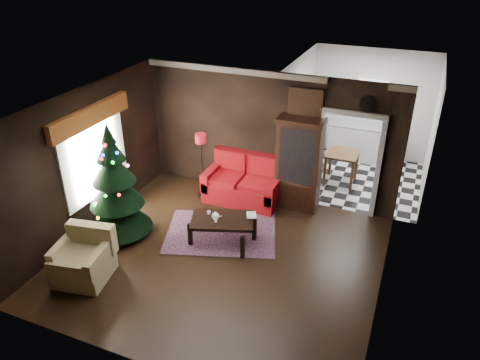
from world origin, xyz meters
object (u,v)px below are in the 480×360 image
at_px(floor_lamp, 202,166).
at_px(christmas_tree, 115,186).
at_px(wall_clock, 369,104).
at_px(teapot, 215,216).
at_px(armchair, 82,256).
at_px(loveseat, 243,180).
at_px(coffee_table, 223,230).
at_px(curio_cabinet, 299,166).
at_px(kitchen_table, 341,168).

bearing_deg(floor_lamp, christmas_tree, -117.46).
bearing_deg(wall_clock, teapot, -137.08).
height_order(floor_lamp, wall_clock, wall_clock).
distance_m(armchair, teapot, 2.39).
relative_size(loveseat, wall_clock, 5.31).
relative_size(loveseat, armchair, 1.92).
bearing_deg(christmas_tree, loveseat, 50.09).
height_order(loveseat, christmas_tree, christmas_tree).
xyz_separation_m(floor_lamp, teapot, (0.94, -1.35, -0.23)).
relative_size(loveseat, coffee_table, 1.48).
bearing_deg(coffee_table, wall_clock, 43.49).
relative_size(curio_cabinet, coffee_table, 1.66).
bearing_deg(floor_lamp, curio_cabinet, 15.31).
distance_m(armchair, coffee_table, 2.52).
distance_m(curio_cabinet, floor_lamp, 2.05).
height_order(christmas_tree, wall_clock, wall_clock).
bearing_deg(christmas_tree, coffee_table, 13.16).
height_order(floor_lamp, kitchen_table, floor_lamp).
bearing_deg(floor_lamp, armchair, -102.28).
xyz_separation_m(curio_cabinet, kitchen_table, (0.65, 1.43, -0.57)).
xyz_separation_m(armchair, coffee_table, (1.73, 1.82, -0.19)).
bearing_deg(curio_cabinet, teapot, -118.49).
bearing_deg(loveseat, wall_clock, 9.66).
bearing_deg(floor_lamp, coffee_table, -50.70).
height_order(curio_cabinet, teapot, curio_cabinet).
relative_size(loveseat, christmas_tree, 0.73).
bearing_deg(curio_cabinet, loveseat, -169.17).
height_order(floor_lamp, teapot, floor_lamp).
distance_m(loveseat, coffee_table, 1.64).
distance_m(teapot, wall_clock, 3.52).
relative_size(teapot, kitchen_table, 0.22).
xyz_separation_m(loveseat, wall_clock, (2.35, 0.40, 1.88)).
relative_size(loveseat, teapot, 10.51).
bearing_deg(floor_lamp, wall_clock, 12.79).
distance_m(coffee_table, kitchen_table, 3.62).
xyz_separation_m(teapot, kitchen_table, (1.68, 3.32, -0.23)).
bearing_deg(curio_cabinet, coffee_table, -116.63).
bearing_deg(loveseat, coffee_table, -81.71).
xyz_separation_m(curio_cabinet, wall_clock, (1.20, 0.18, 1.43)).
bearing_deg(kitchen_table, curio_cabinet, -114.44).
distance_m(coffee_table, teapot, 0.36).
height_order(loveseat, floor_lamp, floor_lamp).
bearing_deg(kitchen_table, christmas_tree, -133.51).
bearing_deg(coffee_table, teapot, -150.27).
distance_m(christmas_tree, kitchen_table, 5.17).
distance_m(loveseat, armchair, 3.74).
distance_m(floor_lamp, armchair, 3.20).
bearing_deg(loveseat, floor_lamp, -158.72).
distance_m(curio_cabinet, armchair, 4.53).
distance_m(wall_clock, kitchen_table, 2.43).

